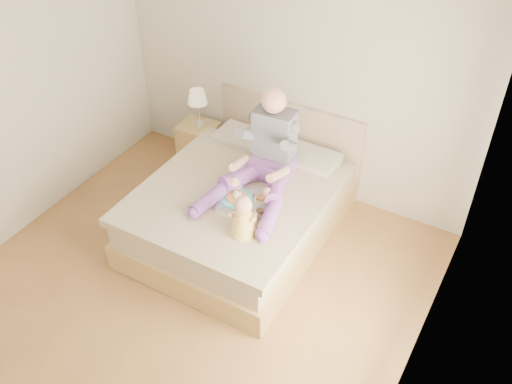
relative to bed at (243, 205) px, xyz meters
The scene contains 7 objects.
room 1.61m from the bed, 85.70° to the right, with size 4.02×4.22×2.71m.
bed is the anchor object (origin of this frame).
nightstand 1.30m from the bed, 144.37° to the left, with size 0.45×0.41×0.52m.
lamp 1.41m from the bed, 143.75° to the left, with size 0.22×0.22×0.45m.
adult 0.61m from the bed, 31.51° to the left, with size 0.82×1.17×0.96m.
tray 0.45m from the bed, 52.31° to the right, with size 0.56×0.48×0.14m.
baby 0.85m from the bed, 58.44° to the right, with size 0.26×0.36×0.40m.
Camera 1 is at (2.30, -2.66, 4.03)m, focal length 40.00 mm.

